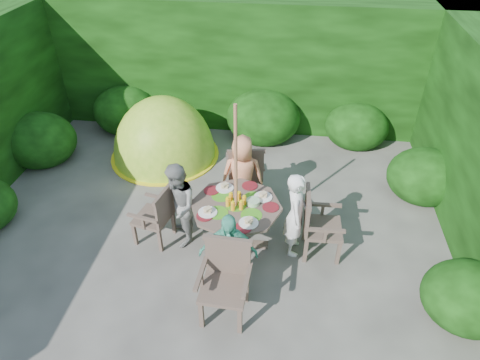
# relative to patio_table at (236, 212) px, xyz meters

# --- Properties ---
(ground) EXTENTS (60.00, 60.00, 0.00)m
(ground) POSITION_rel_patio_table_xyz_m (-0.50, -0.23, -0.61)
(ground) COLOR #4B4843
(ground) RESTS_ON ground
(hedge_enclosure) EXTENTS (9.00, 9.00, 2.50)m
(hedge_enclosure) POSITION_rel_patio_table_xyz_m (-0.50, 1.10, 0.64)
(hedge_enclosure) COLOR black
(hedge_enclosure) RESTS_ON ground
(patio_table) EXTENTS (1.27, 1.27, 0.87)m
(patio_table) POSITION_rel_patio_table_xyz_m (0.00, 0.00, 0.00)
(patio_table) COLOR #46372E
(patio_table) RESTS_ON ground
(parasol_pole) EXTENTS (0.04, 0.04, 2.20)m
(parasol_pole) POSITION_rel_patio_table_xyz_m (-0.00, -0.00, 0.49)
(parasol_pole) COLOR #955C3B
(parasol_pole) RESTS_ON ground
(garden_chair_right) EXTENTS (0.53, 0.58, 0.94)m
(garden_chair_right) POSITION_rel_patio_table_xyz_m (1.09, 0.02, -0.11)
(garden_chair_right) COLOR #46372E
(garden_chair_right) RESTS_ON ground
(garden_chair_left) EXTENTS (0.56, 0.61, 0.87)m
(garden_chair_left) POSITION_rel_patio_table_xyz_m (-1.11, -0.04, -0.15)
(garden_chair_left) COLOR #46372E
(garden_chair_left) RESTS_ON ground
(garden_chair_back) EXTENTS (0.67, 0.62, 0.97)m
(garden_chair_back) POSITION_rel_patio_table_xyz_m (-0.01, 1.09, -0.09)
(garden_chair_back) COLOR #46372E
(garden_chair_back) RESTS_ON ground
(garden_chair_front) EXTENTS (0.61, 0.55, 0.97)m
(garden_chair_front) POSITION_rel_patio_table_xyz_m (0.03, -1.09, -0.09)
(garden_chair_front) COLOR #46372E
(garden_chair_front) RESTS_ON ground
(child_right) EXTENTS (0.31, 0.47, 1.27)m
(child_right) POSITION_rel_patio_table_xyz_m (0.80, 0.02, 0.02)
(child_right) COLOR white
(child_right) RESTS_ON ground
(child_left) EXTENTS (0.66, 0.74, 1.27)m
(child_left) POSITION_rel_patio_table_xyz_m (-0.80, -0.02, 0.03)
(child_left) COLOR gray
(child_left) RESTS_ON ground
(child_back) EXTENTS (0.68, 0.49, 1.30)m
(child_back) POSITION_rel_patio_table_xyz_m (-0.02, 0.80, 0.04)
(child_back) COLOR #EA8D60
(child_back) RESTS_ON ground
(child_front) EXTENTS (0.74, 0.38, 1.22)m
(child_front) POSITION_rel_patio_table_xyz_m (0.01, -0.80, -0.00)
(child_front) COLOR #51BD9C
(child_front) RESTS_ON ground
(dome_tent) EXTENTS (2.32, 2.32, 2.29)m
(dome_tent) POSITION_rel_patio_table_xyz_m (-1.65, 2.15, -0.61)
(dome_tent) COLOR #85C225
(dome_tent) RESTS_ON ground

